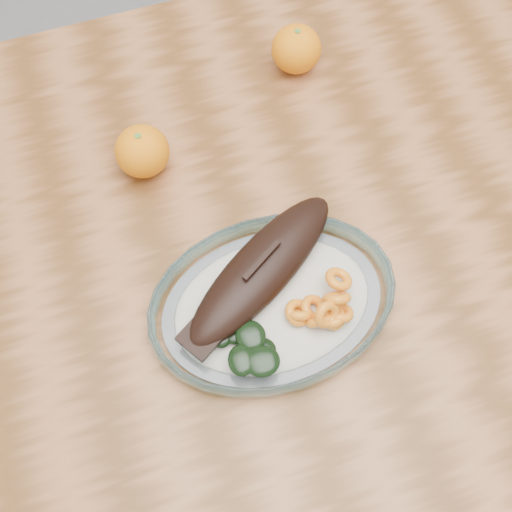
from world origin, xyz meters
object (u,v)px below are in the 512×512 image
object	(u,v)px
orange_right	(296,49)
orange_left	(142,151)
dining_table	(313,241)
plated_meal	(272,300)

from	to	relation	value
orange_right	orange_left	bearing A→B (deg)	-158.33
orange_right	dining_table	bearing A→B (deg)	-102.13
dining_table	orange_right	distance (m)	0.26
orange_left	plated_meal	bearing A→B (deg)	-68.52
plated_meal	orange_left	size ratio (longest dim) A/B	7.65
orange_left	dining_table	bearing A→B (deg)	-33.54
plated_meal	orange_left	xyz separation A→B (m)	(-0.09, 0.23, 0.02)
orange_right	plated_meal	bearing A→B (deg)	-114.18
dining_table	plated_meal	distance (m)	0.19
orange_left	orange_right	size ratio (longest dim) A/B	1.01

